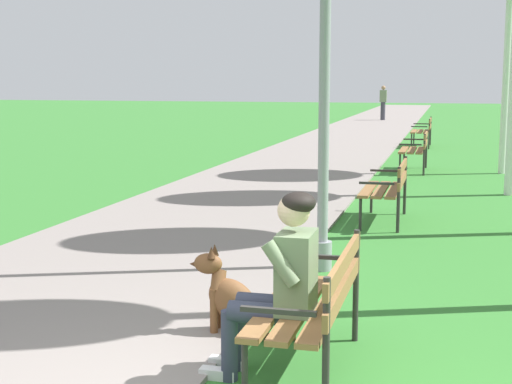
# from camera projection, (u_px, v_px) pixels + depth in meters

# --- Properties ---
(paved_path) EXTENTS (3.53, 60.00, 0.04)m
(paved_path) POSITION_uv_depth(u_px,v_px,m) (359.00, 133.00, 27.39)
(paved_path) COLOR gray
(paved_path) RESTS_ON ground
(park_bench_near) EXTENTS (0.55, 1.50, 0.85)m
(park_bench_near) POSITION_uv_depth(u_px,v_px,m) (316.00, 299.00, 4.97)
(park_bench_near) COLOR olive
(park_bench_near) RESTS_ON ground
(park_bench_mid) EXTENTS (0.55, 1.50, 0.85)m
(park_bench_mid) POSITION_uv_depth(u_px,v_px,m) (389.00, 185.00, 10.26)
(park_bench_mid) COLOR olive
(park_bench_mid) RESTS_ON ground
(park_bench_far) EXTENTS (0.55, 1.50, 0.85)m
(park_bench_far) POSITION_uv_depth(u_px,v_px,m) (417.00, 147.00, 15.96)
(park_bench_far) COLOR olive
(park_bench_far) RESTS_ON ground
(park_bench_furthest) EXTENTS (0.55, 1.50, 0.85)m
(park_bench_furthest) POSITION_uv_depth(u_px,v_px,m) (424.00, 129.00, 21.72)
(park_bench_furthest) COLOR olive
(park_bench_furthest) RESTS_ON ground
(person_seated_on_near_bench) EXTENTS (0.74, 0.49, 1.25)m
(person_seated_on_near_bench) POSITION_uv_depth(u_px,v_px,m) (280.00, 278.00, 4.83)
(person_seated_on_near_bench) COLOR #33384C
(person_seated_on_near_bench) RESTS_ON ground
(dog_brown) EXTENTS (0.83, 0.29, 0.71)m
(dog_brown) POSITION_uv_depth(u_px,v_px,m) (238.00, 304.00, 5.70)
(dog_brown) COLOR brown
(dog_brown) RESTS_ON ground
(lamp_post_near) EXTENTS (0.24, 0.24, 4.46)m
(lamp_post_near) POSITION_uv_depth(u_px,v_px,m) (325.00, 43.00, 7.41)
(lamp_post_near) COLOR gray
(lamp_post_near) RESTS_ON ground
(pedestrian_distant) EXTENTS (0.32, 0.22, 1.65)m
(pedestrian_distant) POSITION_uv_depth(u_px,v_px,m) (383.00, 103.00, 35.31)
(pedestrian_distant) COLOR #383842
(pedestrian_distant) RESTS_ON ground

